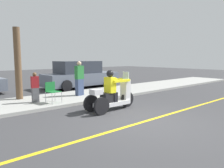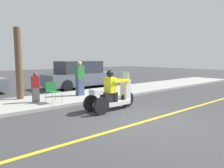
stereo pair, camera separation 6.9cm
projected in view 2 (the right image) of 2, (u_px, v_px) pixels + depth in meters
name	position (u px, v px, depth m)	size (l,w,h in m)	color
ground_plane	(143.00, 122.00, 6.48)	(60.00, 60.00, 0.00)	#38383A
lane_stripe	(149.00, 120.00, 6.66)	(24.00, 0.12, 0.01)	gold
sidewalk_strip	(67.00, 98.00, 9.93)	(28.00, 2.80, 0.12)	#9E9E99
motorcycle_trike	(112.00, 96.00, 7.90)	(2.10, 0.70, 1.46)	black
spectator_near_curb	(80.00, 79.00, 10.27)	(0.41, 0.28, 1.61)	#38476B
spectator_mid_group	(36.00, 88.00, 8.69)	(0.30, 0.20, 1.20)	#515156
folding_chair_curbside	(52.00, 90.00, 8.61)	(0.52, 0.52, 0.82)	#A5A8AD
parked_car_lot_left	(81.00, 75.00, 13.87)	(4.84, 1.98, 1.68)	slate
tree_trunk	(19.00, 64.00, 9.29)	(0.28, 0.28, 3.04)	brown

